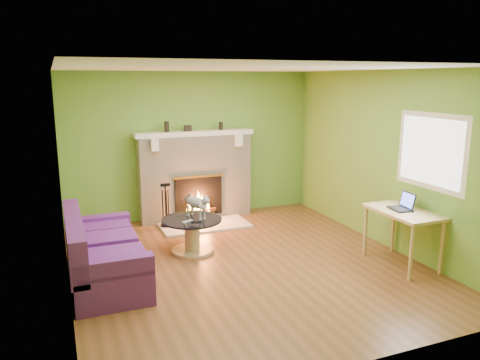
% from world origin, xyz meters
% --- Properties ---
extents(floor, '(5.00, 5.00, 0.00)m').
position_xyz_m(floor, '(0.00, 0.00, 0.00)').
color(floor, brown).
rests_on(floor, ground).
extents(ceiling, '(5.00, 5.00, 0.00)m').
position_xyz_m(ceiling, '(0.00, 0.00, 2.60)').
color(ceiling, white).
rests_on(ceiling, wall_back).
extents(wall_back, '(5.00, 0.00, 5.00)m').
position_xyz_m(wall_back, '(0.00, 2.50, 1.30)').
color(wall_back, '#5C922F').
rests_on(wall_back, floor).
extents(wall_front, '(5.00, 0.00, 5.00)m').
position_xyz_m(wall_front, '(0.00, -2.50, 1.30)').
color(wall_front, '#5C922F').
rests_on(wall_front, floor).
extents(wall_left, '(0.00, 5.00, 5.00)m').
position_xyz_m(wall_left, '(-2.25, 0.00, 1.30)').
color(wall_left, '#5C922F').
rests_on(wall_left, floor).
extents(wall_right, '(0.00, 5.00, 5.00)m').
position_xyz_m(wall_right, '(2.25, 0.00, 1.30)').
color(wall_right, '#5C922F').
rests_on(wall_right, floor).
extents(window_frame, '(0.00, 1.20, 1.20)m').
position_xyz_m(window_frame, '(2.24, -0.90, 1.55)').
color(window_frame, silver).
rests_on(window_frame, wall_right).
extents(window_pane, '(0.00, 1.06, 1.06)m').
position_xyz_m(window_pane, '(2.23, -0.90, 1.55)').
color(window_pane, white).
rests_on(window_pane, wall_right).
extents(fireplace, '(2.10, 0.46, 1.58)m').
position_xyz_m(fireplace, '(0.00, 2.32, 0.77)').
color(fireplace, '#BFB59E').
rests_on(fireplace, floor).
extents(hearth, '(1.50, 0.75, 0.03)m').
position_xyz_m(hearth, '(0.00, 1.80, 0.01)').
color(hearth, beige).
rests_on(hearth, floor).
extents(mantel, '(2.10, 0.28, 0.08)m').
position_xyz_m(mantel, '(0.00, 2.30, 1.54)').
color(mantel, silver).
rests_on(mantel, fireplace).
extents(sofa, '(0.88, 1.89, 0.85)m').
position_xyz_m(sofa, '(-1.86, 0.19, 0.33)').
color(sofa, '#511B66').
rests_on(sofa, floor).
extents(coffee_table, '(0.87, 0.87, 0.49)m').
position_xyz_m(coffee_table, '(-0.53, 0.72, 0.28)').
color(coffee_table, tan).
rests_on(coffee_table, floor).
extents(desk, '(0.60, 1.03, 0.76)m').
position_xyz_m(desk, '(1.95, -0.81, 0.67)').
color(desk, tan).
rests_on(desk, floor).
extents(cat, '(0.41, 0.62, 0.36)m').
position_xyz_m(cat, '(-0.45, 0.77, 0.68)').
color(cat, slate).
rests_on(cat, coffee_table).
extents(remote_silver, '(0.17, 0.11, 0.02)m').
position_xyz_m(remote_silver, '(-0.63, 0.60, 0.50)').
color(remote_silver, '#97989A').
rests_on(remote_silver, coffee_table).
extents(remote_black, '(0.16, 0.07, 0.02)m').
position_xyz_m(remote_black, '(-0.51, 0.54, 0.50)').
color(remote_black, black).
rests_on(remote_black, coffee_table).
extents(laptop, '(0.30, 0.34, 0.23)m').
position_xyz_m(laptop, '(1.93, -0.76, 0.87)').
color(laptop, black).
rests_on(laptop, desk).
extents(fire_tools, '(0.20, 0.20, 0.74)m').
position_xyz_m(fire_tools, '(-0.63, 1.95, 0.40)').
color(fire_tools, black).
rests_on(fire_tools, hearth).
extents(mantel_vase_left, '(0.08, 0.08, 0.18)m').
position_xyz_m(mantel_vase_left, '(-0.49, 2.33, 1.67)').
color(mantel_vase_left, black).
rests_on(mantel_vase_left, mantel).
extents(mantel_vase_right, '(0.07, 0.07, 0.14)m').
position_xyz_m(mantel_vase_right, '(0.49, 2.33, 1.65)').
color(mantel_vase_right, black).
rests_on(mantel_vase_right, mantel).
extents(mantel_box, '(0.12, 0.08, 0.10)m').
position_xyz_m(mantel_box, '(-0.11, 2.33, 1.63)').
color(mantel_box, black).
rests_on(mantel_box, mantel).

